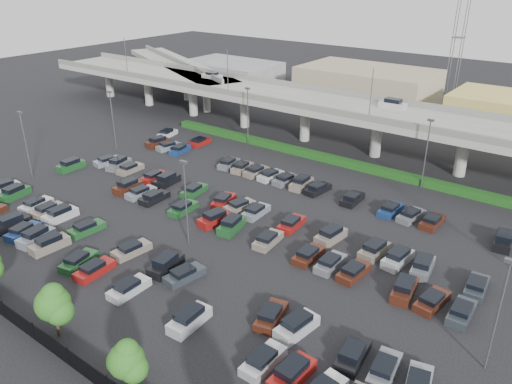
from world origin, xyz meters
TOP-DOWN VIEW (x-y plane):
  - ground at (0.00, 0.00)m, footprint 280.00×280.00m
  - overpass at (-0.21, 32.03)m, footprint 150.00×13.00m
  - on_ramp at (-52.10, 43.05)m, footprint 50.93×30.13m
  - hedge at (0.00, 25.00)m, footprint 66.00×1.60m
  - fence at (-0.05, -28.00)m, footprint 70.00×0.10m
  - tree_row at (0.70, -26.53)m, footprint 65.07×3.66m
  - parked_cars at (-0.67, -3.55)m, footprint 63.23×41.69m
  - light_poles at (-4.13, 2.00)m, footprint 66.90×48.38m
  - distant_buildings at (12.38, 61.81)m, footprint 138.00×24.00m
  - comm_tower at (4.00, 74.00)m, footprint 2.40×2.40m

SIDE VIEW (x-z plane):
  - ground at x=0.00m, z-range 0.00..0.00m
  - hedge at x=0.00m, z-range 0.00..1.10m
  - parked_cars at x=-0.67m, z-range -0.21..1.46m
  - fence at x=-0.05m, z-range -0.10..1.90m
  - tree_row at x=0.70m, z-range 0.55..6.49m
  - distant_buildings at x=12.38m, z-range -0.76..8.24m
  - light_poles at x=-4.13m, z-range 1.09..11.39m
  - on_ramp at x=-52.10m, z-range 2.46..11.26m
  - overpass at x=-0.21m, z-range -0.93..14.87m
  - comm_tower at x=4.00m, z-range 0.61..30.61m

